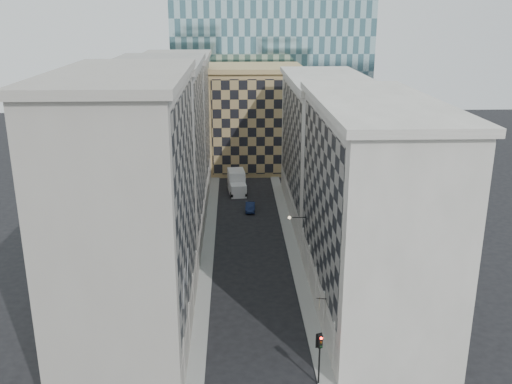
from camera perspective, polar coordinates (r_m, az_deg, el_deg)
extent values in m
cube|color=#979892|center=(71.31, -4.81, -5.61)|extent=(1.50, 100.00, 0.15)
cube|color=#979892|center=(71.60, 3.66, -5.48)|extent=(1.50, 100.00, 0.15)
cube|color=#9C968D|center=(50.17, -12.59, -2.25)|extent=(10.00, 22.00, 23.00)
cube|color=gray|center=(49.04, -7.08, -0.56)|extent=(0.25, 19.36, 18.00)
cube|color=#9C968D|center=(53.71, -6.70, -12.19)|extent=(0.45, 21.12, 3.20)
cube|color=#9C968D|center=(47.53, -13.56, 11.30)|extent=(10.80, 22.80, 0.70)
cylinder|color=#9C968D|center=(46.45, -7.68, -16.63)|extent=(0.90, 0.90, 4.40)
cylinder|color=#9C968D|center=(51.06, -7.12, -13.14)|extent=(0.90, 0.90, 4.40)
cylinder|color=#9C968D|center=(55.83, -6.68, -10.24)|extent=(0.90, 0.90, 4.40)
cylinder|color=#9C968D|center=(60.73, -6.31, -7.81)|extent=(0.90, 0.90, 4.40)
cube|color=gray|center=(71.13, -9.58, 3.45)|extent=(10.00, 22.00, 22.00)
cube|color=gray|center=(70.32, -5.68, 4.70)|extent=(0.25, 19.36, 17.00)
cube|color=gray|center=(73.55, -5.48, -3.60)|extent=(0.45, 21.12, 3.20)
cube|color=gray|center=(69.24, -10.07, 12.58)|extent=(10.80, 22.80, 0.70)
cylinder|color=gray|center=(65.72, -6.00, -5.73)|extent=(0.90, 0.90, 4.40)
cylinder|color=gray|center=(70.79, -5.73, -3.96)|extent=(0.90, 0.90, 4.40)
cylinder|color=gray|center=(75.92, -5.51, -2.42)|extent=(0.90, 0.90, 4.40)
cylinder|color=gray|center=(81.09, -5.31, -1.08)|extent=(0.90, 0.90, 4.40)
cube|color=#9C968D|center=(92.58, -7.94, 6.53)|extent=(10.00, 22.00, 21.00)
cube|color=gray|center=(91.95, -4.92, 7.51)|extent=(0.25, 19.36, 16.00)
cube|color=#9C968D|center=(94.36, -4.81, 1.28)|extent=(0.45, 21.12, 3.20)
cube|color=#9C968D|center=(91.11, -8.23, 13.23)|extent=(10.80, 22.80, 0.70)
cylinder|color=#9C968D|center=(86.31, -5.13, 0.10)|extent=(0.90, 0.90, 4.40)
cylinder|color=#9C968D|center=(91.56, -4.98, 1.15)|extent=(0.90, 0.90, 4.40)
cylinder|color=#9C968D|center=(96.84, -4.84, 2.08)|extent=(0.90, 0.90, 4.40)
cylinder|color=#9C968D|center=(102.14, -4.72, 2.92)|extent=(0.90, 0.90, 4.40)
cube|color=#B6B2A6|center=(55.16, 11.40, -1.98)|extent=(10.00, 26.00, 20.00)
cube|color=gray|center=(53.74, 6.43, -0.57)|extent=(0.25, 22.88, 15.00)
cube|color=#B6B2A6|center=(57.62, 6.17, -9.96)|extent=(0.45, 24.96, 3.20)
cube|color=#B6B2A6|center=(52.63, 12.09, 8.69)|extent=(10.80, 26.80, 0.70)
cylinder|color=#B6B2A6|center=(48.49, 8.19, -15.02)|extent=(0.90, 0.90, 4.40)
cylinder|color=#B6B2A6|center=(52.86, 7.18, -11.99)|extent=(0.90, 0.90, 4.40)
cylinder|color=#B6B2A6|center=(57.37, 6.34, -9.42)|extent=(0.90, 0.90, 4.40)
cylinder|color=#B6B2A6|center=(61.98, 5.64, -7.23)|extent=(0.90, 0.90, 4.40)
cylinder|color=#B6B2A6|center=(66.69, 5.04, -5.34)|extent=(0.90, 0.90, 4.40)
cube|color=#B6B2A6|center=(80.69, 7.00, 4.17)|extent=(10.00, 28.00, 19.00)
cube|color=gray|center=(79.71, 3.56, 5.21)|extent=(0.25, 24.64, 14.00)
cube|color=#B6B2A6|center=(82.28, 3.49, -1.19)|extent=(0.45, 26.88, 3.20)
cube|color=#B6B2A6|center=(78.98, 7.27, 11.13)|extent=(10.80, 28.80, 0.70)
cube|color=tan|center=(105.25, -0.13, 7.22)|extent=(16.00, 14.00, 18.00)
cube|color=tan|center=(98.29, 0.03, 6.46)|extent=(15.20, 0.25, 16.50)
cube|color=tan|center=(103.94, -0.13, 12.32)|extent=(16.80, 14.80, 0.80)
cube|color=#312B26|center=(118.28, -1.38, 10.84)|extent=(6.00, 6.00, 28.00)
cube|color=#312B26|center=(117.40, -1.44, 17.98)|extent=(7.00, 7.00, 1.40)
cylinder|color=gray|center=(44.51, -7.26, -9.54)|extent=(0.10, 2.33, 2.33)
cylinder|color=gray|center=(48.08, -6.87, -7.36)|extent=(0.10, 2.33, 2.33)
cylinder|color=black|center=(63.77, 4.18, -2.56)|extent=(1.80, 0.08, 0.08)
sphere|color=#FFE5B2|center=(63.68, 3.37, -2.57)|extent=(0.36, 0.36, 0.36)
cylinder|color=black|center=(46.92, 6.33, -16.84)|extent=(0.14, 0.14, 3.20)
cube|color=black|center=(45.73, 6.42, -14.63)|extent=(0.42, 0.38, 1.10)
cube|color=black|center=(45.86, 6.30, -14.52)|extent=(0.53, 0.24, 1.25)
sphere|color=#FF0C07|center=(45.42, 6.54, -14.33)|extent=(0.20, 0.20, 0.20)
sphere|color=#331E05|center=(45.61, 6.52, -14.72)|extent=(0.20, 0.20, 0.20)
sphere|color=black|center=(45.81, 6.51, -15.11)|extent=(0.20, 0.20, 0.20)
cube|color=silver|center=(90.37, -1.79, 0.19)|extent=(2.70, 2.90, 2.01)
cube|color=silver|center=(92.92, -1.99, 1.16)|extent=(2.94, 4.25, 3.47)
cylinder|color=black|center=(89.57, -2.44, -0.32)|extent=(0.43, 1.03, 1.01)
cylinder|color=black|center=(89.79, -1.02, -0.26)|extent=(0.43, 1.03, 1.01)
cylinder|color=black|center=(94.45, -2.73, 0.65)|extent=(0.43, 1.03, 1.01)
cylinder|color=black|center=(94.66, -1.39, 0.70)|extent=(0.43, 1.03, 1.01)
imported|color=#101C3E|center=(83.87, -0.58, -1.48)|extent=(1.53, 3.93, 1.28)
cylinder|color=black|center=(50.92, 6.60, -10.55)|extent=(0.92, 0.22, 0.06)
cube|color=tan|center=(51.11, 6.35, -11.01)|extent=(0.21, 0.80, 0.80)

